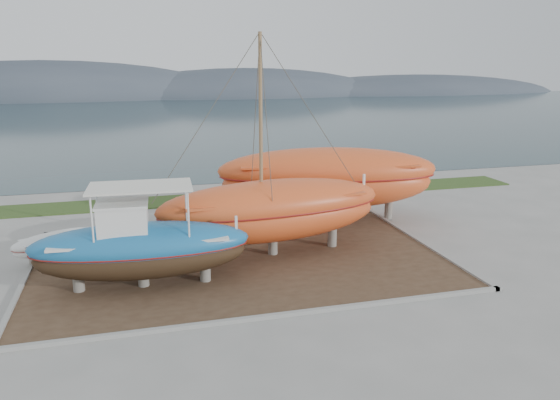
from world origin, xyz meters
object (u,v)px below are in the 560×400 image
object	(u,v)px
white_dinghy	(63,246)
orange_bare_hull	(328,185)
blue_caique	(141,237)
orange_sailboat	(272,148)

from	to	relation	value
white_dinghy	orange_bare_hull	bearing A→B (deg)	-11.17
blue_caique	orange_sailboat	distance (m)	6.98
white_dinghy	orange_sailboat	size ratio (longest dim) A/B	0.41
orange_sailboat	orange_bare_hull	world-z (taller)	orange_sailboat
orange_sailboat	orange_bare_hull	xyz separation A→B (m)	(4.37, 4.64, -2.97)
blue_caique	orange_sailboat	bearing A→B (deg)	23.68
white_dinghy	orange_sailboat	distance (m)	10.46
blue_caique	orange_sailboat	size ratio (longest dim) A/B	0.80
white_dinghy	blue_caique	bearing A→B (deg)	-72.47
orange_sailboat	orange_bare_hull	distance (m)	7.03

